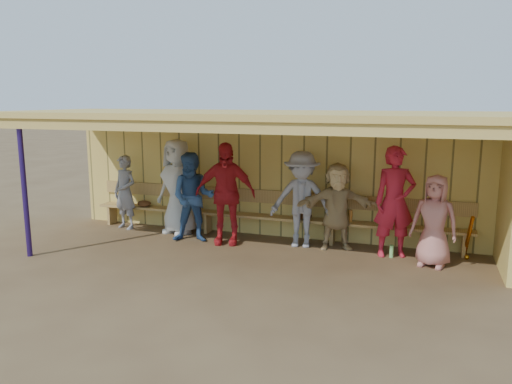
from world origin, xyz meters
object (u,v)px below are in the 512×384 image
(player_b, at_px, (178,187))
(bench, at_px, (268,211))
(player_e, at_px, (302,200))
(player_h, at_px, (434,221))
(player_g, at_px, (395,202))
(player_c, at_px, (193,197))
(player_d, at_px, (225,193))
(player_a, at_px, (125,192))
(player_f, at_px, (337,206))

(player_b, xyz_separation_m, bench, (1.83, 0.31, -0.44))
(player_e, height_order, player_h, player_e)
(player_b, height_order, bench, player_b)
(bench, bearing_deg, player_g, -10.44)
(player_c, height_order, player_d, player_d)
(player_d, relative_size, player_e, 1.08)
(player_c, height_order, bench, player_c)
(player_a, height_order, player_b, player_b)
(player_a, xyz_separation_m, player_h, (6.15, -0.49, -0.02))
(player_c, relative_size, player_h, 1.13)
(player_e, relative_size, player_f, 1.12)
(player_g, bearing_deg, player_c, 165.58)
(player_e, bearing_deg, player_b, 170.99)
(player_b, height_order, player_c, player_b)
(player_b, bearing_deg, player_c, -18.64)
(player_a, relative_size, player_e, 0.88)
(player_e, xyz_separation_m, player_g, (1.66, -0.04, 0.07))
(player_a, xyz_separation_m, player_f, (4.48, -0.03, 0.01))
(player_g, bearing_deg, player_d, 165.17)
(player_e, bearing_deg, player_h, -16.58)
(player_f, xyz_separation_m, player_h, (1.67, -0.46, -0.03))
(player_e, height_order, bench, player_e)
(player_a, height_order, player_f, player_f)
(player_c, bearing_deg, player_f, -6.77)
(player_e, xyz_separation_m, bench, (-0.76, 0.40, -0.36))
(player_f, bearing_deg, bench, 148.03)
(player_b, bearing_deg, player_h, 13.66)
(player_g, bearing_deg, player_a, 159.65)
(player_c, relative_size, player_g, 0.89)
(bench, bearing_deg, player_e, -27.79)
(player_a, relative_size, bench, 0.21)
(player_c, distance_m, player_h, 4.36)
(player_d, bearing_deg, bench, 33.83)
(player_a, distance_m, player_h, 6.17)
(player_b, relative_size, player_c, 1.12)
(player_e, relative_size, bench, 0.23)
(player_h, height_order, bench, player_h)
(player_b, distance_m, player_e, 2.60)
(player_d, height_order, player_h, player_d)
(player_d, bearing_deg, player_f, -2.79)
(player_a, xyz_separation_m, player_e, (3.84, -0.10, 0.11))
(player_b, relative_size, player_h, 1.27)
(player_f, bearing_deg, player_h, -34.16)
(player_b, relative_size, bench, 0.25)
(player_e, bearing_deg, player_d, -176.38)
(player_d, bearing_deg, player_e, -1.40)
(player_c, xyz_separation_m, bench, (1.28, 0.74, -0.33))
(bench, bearing_deg, player_h, -14.53)
(player_d, xyz_separation_m, bench, (0.65, 0.66, -0.44))
(player_c, distance_m, player_g, 3.72)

